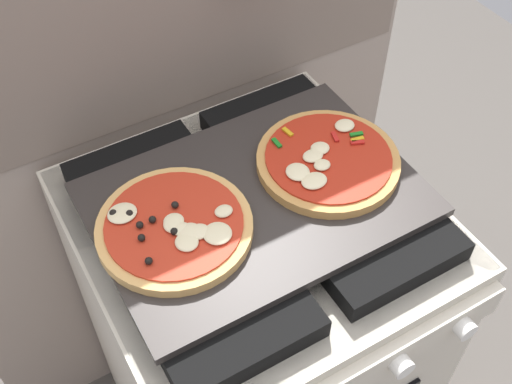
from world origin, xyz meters
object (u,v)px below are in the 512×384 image
object	(u,v)px
stove	(256,335)
baking_tray	(256,199)
pizza_left	(174,226)
pizza_right	(329,162)

from	to	relation	value
stove	baking_tray	xyz separation A→B (m)	(0.00, 0.00, 0.46)
pizza_left	pizza_right	bearing A→B (deg)	-0.92
baking_tray	pizza_left	size ratio (longest dim) A/B	2.15
pizza_left	pizza_right	size ratio (longest dim) A/B	1.00
baking_tray	pizza_right	distance (m)	0.15
stove	baking_tray	distance (m)	0.46
baking_tray	pizza_left	world-z (taller)	pizza_left
baking_tray	pizza_right	xyz separation A→B (m)	(0.14, -0.00, 0.02)
stove	baking_tray	world-z (taller)	baking_tray
stove	baking_tray	bearing A→B (deg)	90.00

